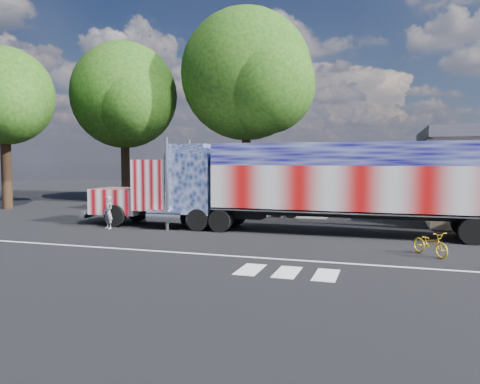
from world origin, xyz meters
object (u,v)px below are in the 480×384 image
(woman, at_px, (108,212))
(tree_nw_a, at_px, (125,96))
(coach_bus, at_px, (237,186))
(tree_n_mid, at_px, (248,75))
(semi_truck, at_px, (305,183))
(bicycle, at_px, (430,243))
(tree_w_a, at_px, (5,97))

(woman, distance_m, tree_nw_a, 17.43)
(coach_bus, xyz_separation_m, tree_n_mid, (-1.27, 6.84, 8.29))
(semi_truck, height_order, tree_n_mid, tree_n_mid)
(coach_bus, xyz_separation_m, tree_nw_a, (-11.37, 5.46, 6.92))
(bicycle, bearing_deg, woman, 133.66)
(coach_bus, height_order, tree_n_mid, tree_n_mid)
(semi_truck, xyz_separation_m, coach_bus, (-5.52, 6.45, -0.57))
(woman, bearing_deg, bicycle, 14.08)
(woman, height_order, tree_n_mid, tree_n_mid)
(semi_truck, distance_m, tree_nw_a, 21.62)
(tree_n_mid, bearing_deg, tree_nw_a, -172.17)
(semi_truck, bearing_deg, tree_nw_a, 144.83)
(bicycle, distance_m, tree_nw_a, 28.59)
(woman, xyz_separation_m, tree_w_a, (-12.20, 6.15, 7.06))
(coach_bus, distance_m, tree_n_mid, 10.83)
(coach_bus, xyz_separation_m, bicycle, (10.82, -10.57, -1.34))
(woman, bearing_deg, semi_truck, 33.58)
(bicycle, relative_size, tree_nw_a, 0.13)
(tree_n_mid, relative_size, tree_w_a, 1.34)
(tree_n_mid, distance_m, tree_w_a, 17.70)
(coach_bus, xyz_separation_m, woman, (-4.15, -8.32, -0.96))
(bicycle, bearing_deg, tree_n_mid, 86.99)
(bicycle, bearing_deg, tree_nw_a, 106.38)
(tree_nw_a, height_order, tree_n_mid, tree_n_mid)
(semi_truck, distance_m, bicycle, 6.97)
(woman, xyz_separation_m, tree_n_mid, (2.88, 15.16, 9.25))
(bicycle, bearing_deg, coach_bus, 97.88)
(semi_truck, bearing_deg, woman, -169.07)
(semi_truck, xyz_separation_m, bicycle, (5.29, -4.12, -1.91))
(coach_bus, relative_size, bicycle, 6.93)
(tree_nw_a, xyz_separation_m, tree_w_a, (-4.98, -7.62, -0.83))
(woman, bearing_deg, tree_n_mid, 101.90)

